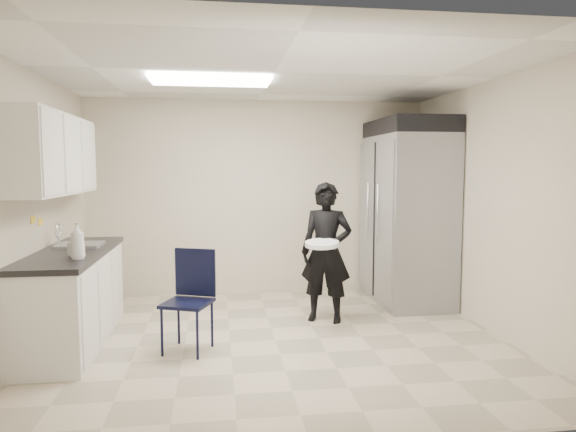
{
  "coord_description": "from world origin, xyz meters",
  "views": [
    {
      "loc": [
        -0.55,
        -4.91,
        1.7
      ],
      "look_at": [
        0.16,
        0.2,
        1.22
      ],
      "focal_mm": 32.0,
      "sensor_mm": 36.0,
      "label": 1
    }
  ],
  "objects": [
    {
      "name": "floor",
      "position": [
        0.0,
        0.0,
        0.0
      ],
      "size": [
        4.5,
        4.5,
        0.0
      ],
      "primitive_type": "plane",
      "color": "#BEAE95",
      "rests_on": "ground"
    },
    {
      "name": "ceiling",
      "position": [
        0.0,
        0.0,
        2.6
      ],
      "size": [
        4.5,
        4.5,
        0.0
      ],
      "primitive_type": "plane",
      "rotation": [
        3.14,
        0.0,
        0.0
      ],
      "color": "white",
      "rests_on": "back_wall"
    },
    {
      "name": "back_wall",
      "position": [
        0.0,
        2.0,
        1.3
      ],
      "size": [
        4.5,
        0.0,
        4.5
      ],
      "primitive_type": "plane",
      "rotation": [
        1.57,
        0.0,
        0.0
      ],
      "color": "beige",
      "rests_on": "floor"
    },
    {
      "name": "left_wall",
      "position": [
        -2.25,
        0.0,
        1.3
      ],
      "size": [
        0.0,
        4.0,
        4.0
      ],
      "primitive_type": "plane",
      "rotation": [
        1.57,
        0.0,
        1.57
      ],
      "color": "beige",
      "rests_on": "floor"
    },
    {
      "name": "right_wall",
      "position": [
        2.25,
        0.0,
        1.3
      ],
      "size": [
        0.0,
        4.0,
        4.0
      ],
      "primitive_type": "plane",
      "rotation": [
        1.57,
        0.0,
        -1.57
      ],
      "color": "beige",
      "rests_on": "floor"
    },
    {
      "name": "ceiling_panel",
      "position": [
        -0.6,
        0.4,
        2.57
      ],
      "size": [
        1.2,
        0.6,
        0.02
      ],
      "primitive_type": "cube",
      "color": "white",
      "rests_on": "ceiling"
    },
    {
      "name": "lower_counter",
      "position": [
        -1.95,
        0.2,
        0.43
      ],
      "size": [
        0.6,
        1.9,
        0.86
      ],
      "primitive_type": "cube",
      "color": "silver",
      "rests_on": "floor"
    },
    {
      "name": "countertop",
      "position": [
        -1.95,
        0.2,
        0.89
      ],
      "size": [
        0.64,
        1.95,
        0.05
      ],
      "primitive_type": "cube",
      "color": "black",
      "rests_on": "lower_counter"
    },
    {
      "name": "sink",
      "position": [
        -1.93,
        0.45,
        0.87
      ],
      "size": [
        0.42,
        0.4,
        0.14
      ],
      "primitive_type": "cube",
      "color": "gray",
      "rests_on": "countertop"
    },
    {
      "name": "faucet",
      "position": [
        -2.13,
        0.45,
        1.02
      ],
      "size": [
        0.02,
        0.02,
        0.24
      ],
      "primitive_type": "cylinder",
      "color": "silver",
      "rests_on": "countertop"
    },
    {
      "name": "upper_cabinets",
      "position": [
        -2.08,
        0.2,
        1.83
      ],
      "size": [
        0.35,
        1.8,
        0.75
      ],
      "primitive_type": "cube",
      "color": "silver",
      "rests_on": "left_wall"
    },
    {
      "name": "towel_dispenser",
      "position": [
        -2.14,
        1.35,
        1.62
      ],
      "size": [
        0.22,
        0.3,
        0.35
      ],
      "primitive_type": "cube",
      "color": "black",
      "rests_on": "left_wall"
    },
    {
      "name": "notice_sticker_left",
      "position": [
        -2.24,
        0.1,
        1.22
      ],
      "size": [
        0.0,
        0.12,
        0.07
      ],
      "primitive_type": "cube",
      "color": "yellow",
      "rests_on": "left_wall"
    },
    {
      "name": "notice_sticker_right",
      "position": [
        -2.24,
        0.3,
        1.18
      ],
      "size": [
        0.0,
        0.12,
        0.07
      ],
      "primitive_type": "cube",
      "color": "yellow",
      "rests_on": "left_wall"
    },
    {
      "name": "commercial_fridge",
      "position": [
        1.83,
        1.27,
        1.05
      ],
      "size": [
        0.8,
        1.35,
        2.1
      ],
      "primitive_type": "cube",
      "color": "gray",
      "rests_on": "floor"
    },
    {
      "name": "fridge_compressor",
      "position": [
        1.83,
        1.27,
        2.2
      ],
      "size": [
        0.8,
        1.35,
        0.2
      ],
      "primitive_type": "cube",
      "color": "black",
      "rests_on": "commercial_fridge"
    },
    {
      "name": "folding_chair",
      "position": [
        -0.84,
        -0.19,
        0.46
      ],
      "size": [
        0.52,
        0.52,
        0.91
      ],
      "primitive_type": "cube",
      "rotation": [
        0.0,
        0.0,
        -0.37
      ],
      "color": "black",
      "rests_on": "floor"
    },
    {
      "name": "man_tuxedo",
      "position": [
        0.64,
        0.58,
        0.77
      ],
      "size": [
        0.67,
        0.57,
        1.54
      ],
      "primitive_type": "imported",
      "rotation": [
        0.0,
        0.0,
        -0.4
      ],
      "color": "black",
      "rests_on": "floor"
    },
    {
      "name": "bucket_lid",
      "position": [
        0.54,
        0.35,
        0.9
      ],
      "size": [
        0.47,
        0.47,
        0.05
      ],
      "primitive_type": "cylinder",
      "rotation": [
        0.0,
        0.0,
        -0.4
      ],
      "color": "white",
      "rests_on": "man_tuxedo"
    },
    {
      "name": "soap_bottle_a",
      "position": [
        -1.76,
        -0.3,
        1.07
      ],
      "size": [
        0.17,
        0.17,
        0.32
      ],
      "primitive_type": "imported",
      "rotation": [
        0.0,
        0.0,
        0.56
      ],
      "color": "white",
      "rests_on": "countertop"
    },
    {
      "name": "soap_bottle_b",
      "position": [
        -1.83,
        -0.11,
        1.0
      ],
      "size": [
        0.11,
        0.11,
        0.18
      ],
      "primitive_type": "imported",
      "rotation": [
        0.0,
        0.0,
        -0.51
      ],
      "color": "#A6A7B2",
      "rests_on": "countertop"
    }
  ]
}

